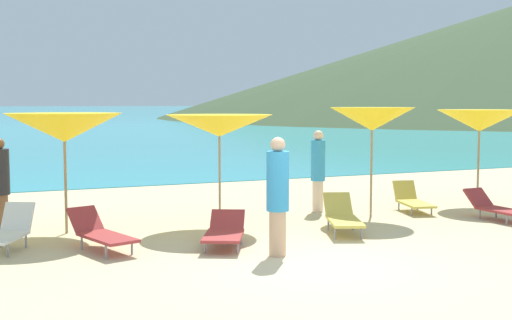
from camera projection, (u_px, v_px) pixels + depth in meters
The scene contains 14 objects.
ground_plane at pixel (151, 194), 19.21m from camera, with size 50.00×100.00×0.30m, color beige.
umbrella_1 at pixel (64, 128), 12.46m from camera, with size 2.21×2.21×2.27m.
umbrella_2 at pixel (219, 126), 13.18m from camera, with size 2.29×2.29×2.23m.
umbrella_3 at pixel (372, 119), 14.23m from camera, with size 1.82×1.82×2.36m.
umbrella_4 at pixel (480, 121), 15.91m from camera, with size 2.17×2.17×2.29m.
lounge_chair_0 at pixel (495, 207), 14.07m from camera, with size 0.59×1.47×0.60m.
lounge_chair_1 at pixel (342, 216), 12.69m from camera, with size 1.12×1.76×0.66m.
lounge_chair_2 at pixel (225, 231), 11.43m from camera, with size 1.20×1.57×0.54m.
lounge_chair_4 at pixel (7, 231), 11.16m from camera, with size 1.07×1.40×0.73m.
lounge_chair_5 at pixel (101, 232), 11.14m from camera, with size 0.97×1.70×0.65m.
lounge_chair_6 at pixel (412, 200), 15.14m from camera, with size 0.86×1.46×0.64m.
beachgoer_0 at pixel (0, 182), 12.95m from camera, with size 0.37×0.37×1.78m.
beachgoer_1 at pixel (318, 168), 15.06m from camera, with size 0.32×0.32×1.84m.
beachgoer_2 at pixel (278, 193), 10.68m from camera, with size 0.36×0.36×1.92m.
Camera 1 is at (-4.86, -8.67, 2.46)m, focal length 46.92 mm.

